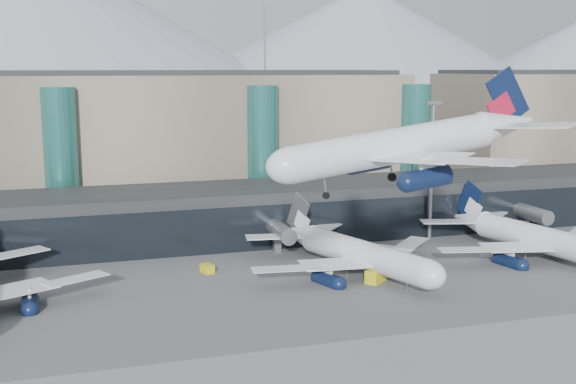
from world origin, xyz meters
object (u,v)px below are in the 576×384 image
Objects in this scene: veh_g at (488,252)px; veh_h at (376,275)px; lightmast_mid at (432,162)px; hero_jet at (418,134)px; jet_parked_right at (525,228)px; veh_b at (207,269)px; veh_d at (534,239)px; jet_parked_mid at (348,243)px.

veh_h is at bearing -126.36° from veh_g.
lightmast_mid is 0.80× the size of hero_jet.
hero_jet is at bearing 120.00° from jet_parked_right.
veh_d is (60.47, 1.05, 0.05)m from veh_b.
hero_jet is 8.76× the size of veh_h.
lightmast_mid reaches higher than veh_g.
veh_d is at bearing -106.70° from veh_b.
jet_parked_right is 15.35× the size of veh_d.
veh_g is (3.38, -14.31, -13.67)m from lightmast_mid.
lightmast_mid is at bearing 79.84° from veh_d.
veh_b is at bearing -149.84° from veh_g.
jet_parked_right is at bearing -26.67° from veh_h.
veh_h is (8.83, 28.87, -23.90)m from hero_jet.
jet_parked_mid is 14.92× the size of veh_d.
jet_parked_right reaches higher than jet_parked_mid.
lightmast_mid is 10.13× the size of veh_d.
veh_h is at bearing -135.96° from veh_b.
jet_parked_right is at bearing 38.59° from hero_jet.
veh_g is (33.21, 36.88, -24.15)m from hero_jet.
veh_g is (26.10, 1.24, -3.83)m from jet_parked_mid.
veh_h is at bearing 128.04° from veh_d.
hero_jet is 41.64m from jet_parked_mid.
hero_jet is at bearing -96.56° from veh_g.
veh_d is at bearing -19.53° from veh_h.
veh_g is (-13.03, -5.43, 0.03)m from veh_d.
hero_jet is 0.83× the size of jet_parked_right.
lightmast_mid reaches higher than veh_h.
hero_jet is 0.85× the size of jet_parked_mid.
jet_parked_right is 10.60× the size of veh_h.
lightmast_mid is 33.46m from veh_h.
veh_b is (-44.06, -9.94, -13.75)m from lightmast_mid.
veh_g is 25.66m from veh_h.
jet_parked_mid is 32.35m from jet_parked_right.
lightmast_mid is 7.00× the size of veh_h.
jet_parked_right is (32.35, 0.09, 0.14)m from jet_parked_mid.
lightmast_mid is 0.68× the size of jet_parked_mid.
veh_h is (1.72, -6.77, -3.57)m from jet_parked_mid.
veh_g is 0.70× the size of veh_h.
veh_b is 26.18m from veh_h.
veh_d is (39.13, 6.67, -3.86)m from jet_parked_mid.
veh_d is 0.69× the size of veh_h.
jet_parked_right reaches higher than veh_h.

